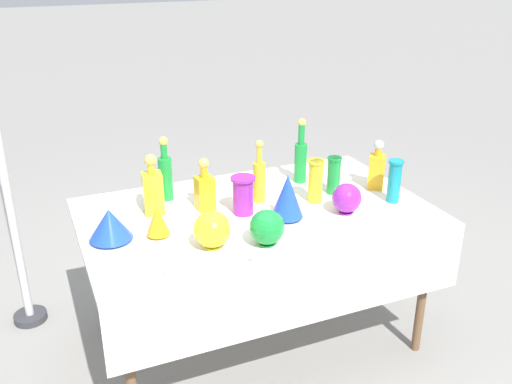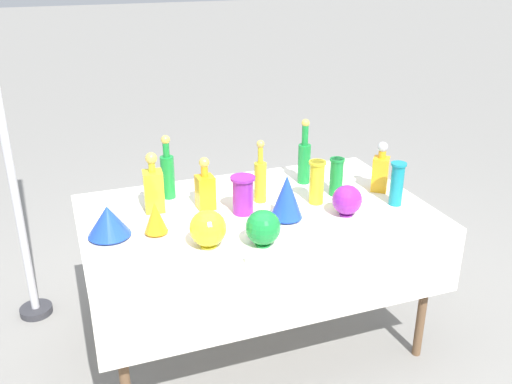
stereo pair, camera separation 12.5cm
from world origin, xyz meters
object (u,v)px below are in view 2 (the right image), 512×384
Objects in this scene: square_decanter_1 at (381,170)px; fluted_vase_1 at (155,218)px; tall_bottle_1 at (168,173)px; round_bowl_2 at (263,228)px; slender_vase_3 at (336,176)px; canopy_pole at (4,133)px; round_bowl_1 at (347,200)px; square_decanter_0 at (153,188)px; fluted_vase_0 at (108,221)px; fluted_vase_2 at (287,197)px; slender_vase_1 at (317,181)px; round_bowl_0 at (208,228)px; slender_vase_0 at (397,182)px; square_decanter_2 at (205,189)px; tall_bottle_2 at (304,158)px; tall_bottle_0 at (260,178)px; cardboard_box_behind_left at (182,238)px; slender_vase_2 at (243,194)px.

fluted_vase_1 is (-1.20, -0.09, -0.03)m from square_decanter_1.
tall_bottle_1 is 2.06× the size of round_bowl_2.
canopy_pole reaches higher than slender_vase_3.
round_bowl_2 is (-0.48, -0.14, 0.01)m from round_bowl_1.
square_decanter_0 is at bearing 171.89° from slender_vase_3.
round_bowl_1 is (1.09, -0.16, -0.00)m from fluted_vase_0.
fluted_vase_1 is 0.61m from fluted_vase_2.
square_decanter_0 is at bearing 126.04° from round_bowl_2.
slender_vase_1 is 0.68m from round_bowl_0.
fluted_vase_1 and round_bowl_1 have the same top height.
slender_vase_0 is 0.08× the size of canopy_pole.
square_decanter_2 is 1.20× the size of fluted_vase_2.
tall_bottle_1 is at bearing 175.63° from tall_bottle_2.
round_bowl_1 is (0.61, -0.31, -0.03)m from square_decanter_2.
square_decanter_1 is at bearing 4.50° from slender_vase_1.
tall_bottle_0 is at bearing -153.87° from tall_bottle_2.
tall_bottle_0 reaches higher than fluted_vase_1.
cardboard_box_behind_left is (0.33, 1.04, -0.68)m from fluted_vase_1.
round_bowl_0 is (-0.68, -0.52, -0.05)m from tall_bottle_2.
fluted_vase_0 is 0.83m from canopy_pole.
round_bowl_0 is 0.71m from round_bowl_1.
fluted_vase_0 is 0.45m from round_bowl_0.
slender_vase_2 is 1.12× the size of round_bowl_0.
tall_bottle_1 is 0.12× the size of canopy_pole.
canopy_pole is at bearing 155.38° from tall_bottle_1.
slender_vase_1 is 1.33× the size of round_bowl_0.
slender_vase_1 reaches higher than fluted_vase_1.
fluted_vase_1 is at bearing 174.22° from fluted_vase_2.
slender_vase_1 is 0.20m from round_bowl_1.
fluted_vase_0 is (-0.34, -0.34, -0.06)m from tall_bottle_1.
square_decanter_0 is 0.93m from round_bowl_1.
canopy_pole is (-0.94, -0.31, 0.92)m from cardboard_box_behind_left.
tall_bottle_0 is at bearing 70.83° from round_bowl_2.
tall_bottle_2 is 1.33× the size of square_decanter_1.
slender_vase_3 is 0.39m from fluted_vase_2.
square_decanter_1 is at bearing 13.98° from fluted_vase_2.
square_decanter_1 is 1.43× the size of slender_vase_2.
square_decanter_1 is at bearing 1.92° from fluted_vase_0.
slender_vase_1 is at bearing -157.16° from slender_vase_3.
slender_vase_3 is (-0.22, 0.21, -0.01)m from slender_vase_0.
round_bowl_1 is (0.29, -0.06, -0.04)m from fluted_vase_2.
square_decanter_2 is 0.10× the size of canopy_pole.
tall_bottle_2 is at bearing 144.20° from square_decanter_1.
tall_bottle_0 is 1.22× the size of square_decanter_2.
fluted_vase_2 reaches higher than slender_vase_3.
round_bowl_2 is (0.27, -0.64, -0.05)m from tall_bottle_1.
fluted_vase_2 is 0.39× the size of cardboard_box_behind_left.
tall_bottle_0 is 0.46m from round_bowl_2.
tall_bottle_2 is 1.16m from cardboard_box_behind_left.
tall_bottle_1 is 0.24m from square_decanter_2.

